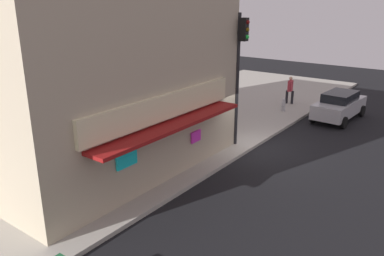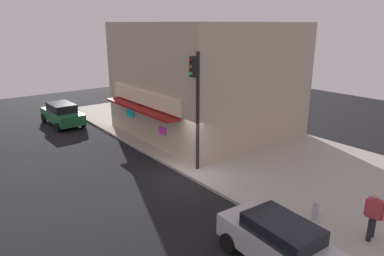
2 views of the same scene
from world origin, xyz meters
name	(u,v)px [view 1 (image 1 of 2)]	position (x,y,z in m)	size (l,w,h in m)	color
ground_plane	(254,149)	(0.00, 0.00, 0.00)	(51.53, 51.53, 0.00)	black
sidewalk	(167,127)	(0.00, 5.09, 0.07)	(34.35, 10.18, 0.15)	#A39E93
corner_building	(76,72)	(-5.13, 5.51, 3.70)	(9.81, 10.16, 7.11)	tan
traffic_light	(240,64)	(-0.20, 0.78, 3.83)	(0.32, 0.58, 5.80)	black
fire_hydrant	(283,105)	(6.23, 1.37, 0.52)	(0.47, 0.23, 0.76)	#B2B2B7
trash_can	(163,154)	(-3.98, 1.96, 0.58)	(0.53, 0.53, 0.87)	#2D2D2D
pedestrian	(290,89)	(8.08, 1.78, 1.11)	(0.63, 0.53, 1.72)	black
potted_plant_by_doorway	(109,165)	(-6.13, 2.73, 0.70)	(0.63, 0.63, 1.00)	#59595B
parked_car_silver	(339,105)	(6.98, -1.62, 0.81)	(4.26, 2.08, 1.56)	#B7B7BC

